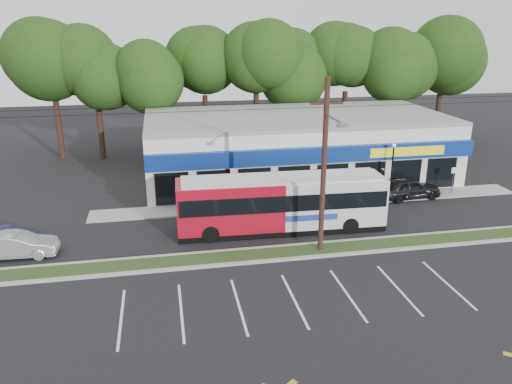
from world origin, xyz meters
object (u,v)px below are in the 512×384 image
Objects in this scene: car_dark at (409,188)px; pedestrian_a at (283,209)px; lamp_post at (392,164)px; car_blue at (11,237)px; metrobus at (281,202)px; pedestrian_b at (315,197)px; utility_pole at (322,162)px; sign_post at (453,176)px; car_silver at (18,245)px.

pedestrian_a is at bearing 98.51° from car_dark.
lamp_post is 0.96× the size of car_blue.
metrobus is at bearing -155.65° from lamp_post.
pedestrian_a is 3.16m from pedestrian_b.
car_dark reaches higher than pedestrian_a.
pedestrian_b is (1.89, 6.80, -4.55)m from utility_pole.
utility_pole reaches higher than sign_post.
pedestrian_a is (-10.40, -2.37, -0.05)m from car_dark.
lamp_post reaches higher than car_blue.
pedestrian_a is at bearing -78.96° from car_silver.
pedestrian_b reaches higher than car_blue.
metrobus is 7.71× the size of pedestrian_b.
car_dark is 26.96m from car_silver.
sign_post is 3.68m from car_dark.
sign_post is (13.17, 7.65, -3.86)m from utility_pole.
lamp_post is 1.91× the size of sign_post.
car_blue is at bearing -171.39° from lamp_post.
car_silver is at bearing 171.36° from utility_pole.
pedestrian_b is (-11.28, -0.84, -0.69)m from sign_post.
metrobus reaches higher than pedestrian_b.
lamp_post reaches higher than car_silver.
car_dark is at bearing -169.30° from pedestrian_b.
sign_post is at bearing -170.75° from pedestrian_b.
sign_post is 1.47× the size of pedestrian_a.
pedestrian_a is (16.10, 2.63, 0.05)m from car_silver.
utility_pole is 8.40m from pedestrian_b.
sign_post is (5.00, -0.23, -1.12)m from lamp_post.
car_silver reaches higher than car_blue.
metrobus is at bearing 110.49° from utility_pole.
sign_post is 0.51× the size of car_silver.
utility_pole is 13.04m from car_dark.
car_silver is 19.29m from pedestrian_b.
utility_pole is 3.77× the size of metrobus.
utility_pole is at bearing -91.38° from car_blue.
sign_post reaches higher than pedestrian_b.
car_blue is at bearing -30.62° from pedestrian_a.
pedestrian_a reaches higher than car_blue.
metrobus reaches higher than car_dark.
utility_pole is at bearing -96.89° from car_silver.
lamp_post is 0.32× the size of metrobus.
utility_pole reaches higher than car_silver.
car_silver is (-30.10, -5.07, -0.84)m from sign_post.
pedestrian_a is at bearing 74.95° from metrobus.
lamp_post is 26.20m from car_blue.
pedestrian_b is (19.55, 2.84, 0.22)m from car_blue.
utility_pole is at bearing -149.85° from sign_post.
lamp_post reaches higher than sign_post.
metrobus is (-14.50, -4.08, 0.32)m from sign_post.
sign_post is at bearing 155.04° from pedestrian_a.
metrobus is 2.04m from pedestrian_a.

